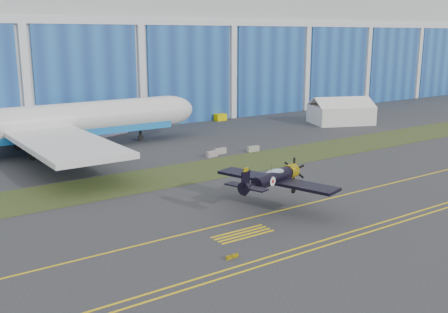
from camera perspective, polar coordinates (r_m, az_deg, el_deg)
ground at (r=66.50m, az=10.36°, el=-2.94°), size 260.00×260.00×0.00m
grass_median at (r=76.64m, az=2.98°, el=-0.58°), size 260.00×10.00×0.02m
hangar at (r=125.30m, az=-13.60°, el=11.31°), size 220.00×45.70×30.00m
taxiway_centreline at (r=63.23m, az=13.56°, el=-3.93°), size 200.00×0.20×0.02m
edge_line_near at (r=57.71m, az=20.61°, el=-6.07°), size 80.00×0.20×0.02m
edge_line_far at (r=58.24m, az=19.80°, el=-5.83°), size 80.00×0.20×0.02m
hold_short_ladder at (r=49.43m, az=2.06°, el=-8.42°), size 6.00×2.40×0.02m
guard_board_left at (r=44.28m, az=0.90°, el=-10.83°), size 1.20×0.15×0.35m
warbird at (r=55.20m, az=5.33°, el=-2.35°), size 15.06×16.64×4.12m
jetliner at (r=85.68m, az=-19.60°, el=7.37°), size 61.56×52.33×21.34m
tent at (r=112.29m, az=12.61°, el=4.96°), size 14.52×12.73×5.62m
shipping_container at (r=99.40m, az=-12.35°, el=3.15°), size 7.22×4.92×2.90m
tug at (r=113.57m, az=-0.40°, el=4.30°), size 2.53×1.61×1.45m
gse_box at (r=133.25m, az=12.61°, el=5.35°), size 2.95×1.69×1.72m
barrier_a at (r=79.57m, az=-1.30°, el=0.27°), size 2.07×0.91×0.90m
barrier_b at (r=81.58m, az=-0.41°, el=0.59°), size 2.03×0.70×0.90m
barrier_c at (r=83.26m, az=3.20°, el=0.83°), size 2.03×0.73×0.90m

